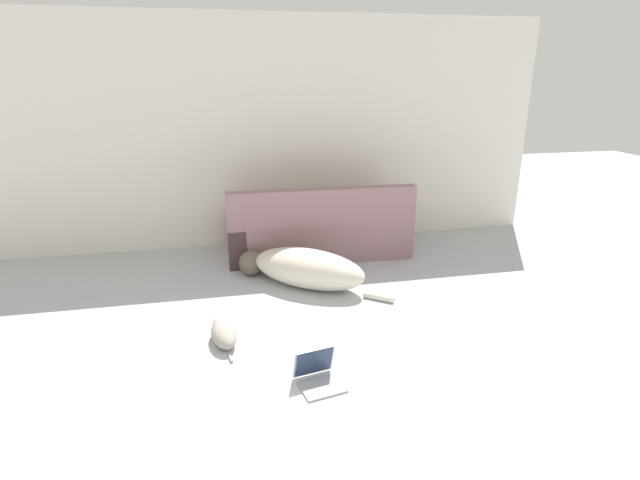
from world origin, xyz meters
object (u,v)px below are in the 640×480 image
(dog, at_px, (304,268))
(laptop_open, at_px, (317,372))
(cat, at_px, (223,333))
(couch, at_px, (318,231))

(dog, bearing_deg, laptop_open, 120.87)
(laptop_open, bearing_deg, dog, 71.52)
(cat, bearing_deg, dog, -48.99)
(couch, bearing_deg, cat, 58.69)
(couch, distance_m, laptop_open, 2.56)
(couch, xyz_separation_m, laptop_open, (-0.53, -2.49, -0.21))
(couch, height_order, laptop_open, couch)
(cat, xyz_separation_m, laptop_open, (0.62, -0.69, 0.00))
(couch, bearing_deg, dog, 70.14)
(couch, distance_m, cat, 2.15)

